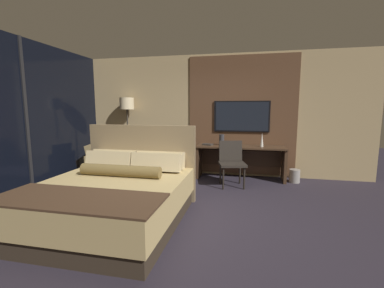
{
  "coord_description": "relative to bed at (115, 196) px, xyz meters",
  "views": [
    {
      "loc": [
        0.87,
        -3.46,
        1.56
      ],
      "look_at": [
        -0.08,
        0.97,
        0.94
      ],
      "focal_mm": 24.0,
      "sensor_mm": 36.0,
      "label": 1
    }
  ],
  "objects": [
    {
      "name": "vase_short",
      "position": [
        1.22,
        2.62,
        0.51
      ],
      "size": [
        0.11,
        0.11,
        0.24
      ],
      "color": "#333338",
      "rests_on": "desk"
    },
    {
      "name": "vase_tall",
      "position": [
        2.1,
        2.55,
        0.54
      ],
      "size": [
        0.07,
        0.07,
        0.31
      ],
      "color": "silver",
      "rests_on": "desk"
    },
    {
      "name": "desk",
      "position": [
        1.64,
        2.61,
        0.15
      ],
      "size": [
        1.93,
        0.56,
        0.74
      ],
      "color": "#422D1E",
      "rests_on": "ground_plane"
    },
    {
      "name": "book",
      "position": [
        0.91,
        2.55,
        0.4
      ],
      "size": [
        0.25,
        0.21,
        0.03
      ],
      "color": "#332D28",
      "rests_on": "desk"
    },
    {
      "name": "waste_bin",
      "position": [
        2.79,
        2.52,
        -0.22
      ],
      "size": [
        0.22,
        0.22,
        0.28
      ],
      "color": "gray",
      "rests_on": "ground_plane"
    },
    {
      "name": "armchair_by_window",
      "position": [
        -1.41,
        2.09,
        -0.09
      ],
      "size": [
        0.84,
        0.86,
        0.77
      ],
      "rotation": [
        0.0,
        0.0,
        1.79
      ],
      "color": "olive",
      "rests_on": "ground_plane"
    },
    {
      "name": "tv",
      "position": [
        1.64,
        2.84,
        1.03
      ],
      "size": [
        1.25,
        0.04,
        0.7
      ],
      "color": "black"
    },
    {
      "name": "ground_plane",
      "position": [
        0.9,
        0.32,
        -0.36
      ],
      "size": [
        16.0,
        16.0,
        0.0
      ],
      "primitive_type": "plane",
      "color": "#28232D"
    },
    {
      "name": "wall_left_window",
      "position": [
        -2.1,
        0.72,
        0.97
      ],
      "size": [
        0.06,
        6.0,
        2.8
      ],
      "color": "black",
      "rests_on": "ground_plane"
    },
    {
      "name": "bed",
      "position": [
        0.0,
        0.0,
        0.0
      ],
      "size": [
        1.9,
        2.15,
        1.28
      ],
      "color": "#33281E",
      "rests_on": "ground_plane"
    },
    {
      "name": "floor_lamp",
      "position": [
        -1.09,
        2.66,
        1.18
      ],
      "size": [
        0.34,
        0.34,
        1.82
      ],
      "color": "#282623",
      "rests_on": "ground_plane"
    },
    {
      "name": "wall_back_tv_panel",
      "position": [
        1.01,
        2.92,
        1.04
      ],
      "size": [
        7.2,
        0.09,
        2.8
      ],
      "color": "tan",
      "rests_on": "ground_plane"
    },
    {
      "name": "desk_chair",
      "position": [
        1.48,
        2.04,
        0.19
      ],
      "size": [
        0.61,
        0.61,
        0.91
      ],
      "rotation": [
        0.0,
        0.0,
        0.24
      ],
      "color": "#28231E",
      "rests_on": "ground_plane"
    }
  ]
}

